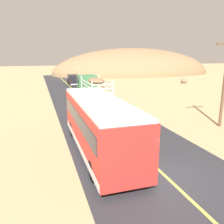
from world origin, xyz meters
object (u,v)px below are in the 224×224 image
Objects in this scene: boulder_mid_field at (184,81)px; car_far at (74,79)px; bus at (99,124)px; livestock_truck at (90,85)px.

car_far is at bearing 169.94° from boulder_mid_field.
bus is 7.36× the size of boulder_mid_field.
bus is 32.43m from car_far.
livestock_truck reaches higher than car_far.
livestock_truck reaches higher than boulder_mid_field.
car_far is at bearing 84.10° from bus.
bus is 2.16× the size of car_far.
livestock_truck is 17.98m from bus.
boulder_mid_field is (21.90, 10.70, -1.24)m from livestock_truck.
bus is at bearing -131.73° from boulder_mid_field.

